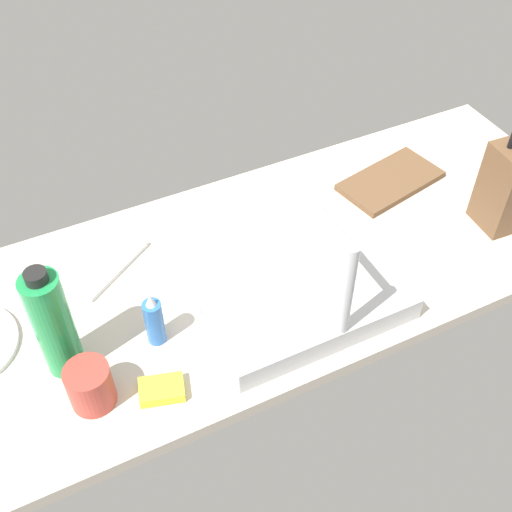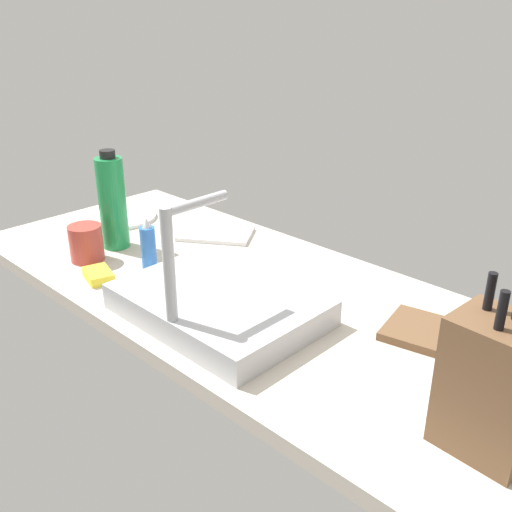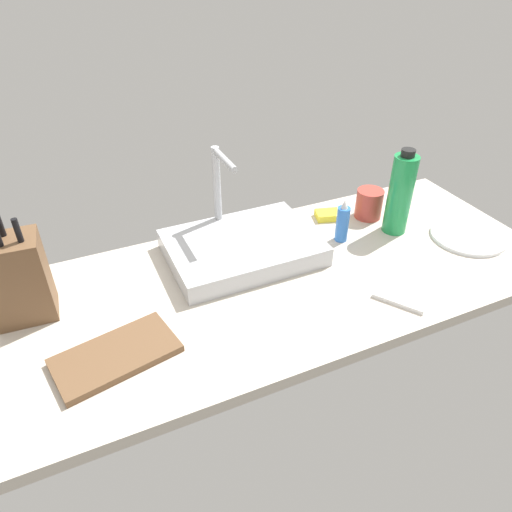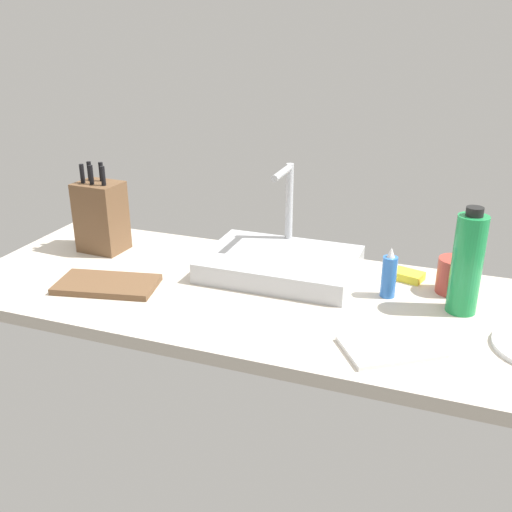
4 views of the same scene
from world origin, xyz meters
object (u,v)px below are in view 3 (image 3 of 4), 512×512
(knife_block, at_px, (18,279))
(soap_bottle, at_px, (342,223))
(dinner_plate, at_px, (468,236))
(faucet, at_px, (220,187))
(dish_sponge, at_px, (329,215))
(sink_basin, at_px, (243,248))
(coffee_mug, at_px, (369,204))
(dish_towel, at_px, (409,283))
(cutting_board, at_px, (116,355))
(water_bottle, at_px, (400,194))

(knife_block, xyz_separation_m, soap_bottle, (0.93, -0.03, -0.05))
(dinner_plate, bearing_deg, faucet, 155.38)
(dish_sponge, bearing_deg, faucet, 174.09)
(sink_basin, distance_m, coffee_mug, 0.49)
(dish_towel, bearing_deg, sink_basin, 138.76)
(knife_block, height_order, soap_bottle, knife_block)
(coffee_mug, bearing_deg, dish_sponge, 160.24)
(knife_block, distance_m, cutting_board, 0.32)
(coffee_mug, bearing_deg, dinner_plate, -48.66)
(sink_basin, distance_m, faucet, 0.20)
(dinner_plate, xyz_separation_m, dish_towel, (-0.33, -0.12, 0.00))
(cutting_board, relative_size, dish_towel, 1.29)
(dish_sponge, bearing_deg, coffee_mug, -19.76)
(faucet, height_order, knife_block, faucet)
(sink_basin, xyz_separation_m, dinner_plate, (0.70, -0.21, -0.02))
(water_bottle, bearing_deg, faucet, 159.94)
(sink_basin, bearing_deg, dinner_plate, -16.28)
(water_bottle, xyz_separation_m, dish_sponge, (-0.15, 0.16, -0.12))
(soap_bottle, bearing_deg, coffee_mug, 27.81)
(cutting_board, height_order, dish_towel, cutting_board)
(soap_bottle, height_order, dinner_plate, soap_bottle)
(knife_block, relative_size, coffee_mug, 2.87)
(water_bottle, bearing_deg, cutting_board, -168.46)
(dinner_plate, relative_size, coffee_mug, 2.35)
(soap_bottle, xyz_separation_m, dish_towel, (0.05, -0.28, -0.06))
(sink_basin, distance_m, soap_bottle, 0.33)
(cutting_board, distance_m, water_bottle, 0.97)
(coffee_mug, xyz_separation_m, dish_sponge, (-0.13, 0.05, -0.04))
(sink_basin, relative_size, cutting_board, 1.58)
(sink_basin, xyz_separation_m, knife_block, (-0.61, -0.01, 0.09))
(cutting_board, bearing_deg, sink_basin, 31.22)
(coffee_mug, bearing_deg, cutting_board, -161.76)
(sink_basin, relative_size, dinner_plate, 1.89)
(dish_sponge, bearing_deg, soap_bottle, -105.95)
(knife_block, height_order, water_bottle, knife_block)
(soap_bottle, xyz_separation_m, coffee_mug, (0.16, 0.09, -0.01))
(water_bottle, distance_m, dinner_plate, 0.27)
(soap_bottle, xyz_separation_m, dinner_plate, (0.38, -0.16, -0.06))
(soap_bottle, height_order, dish_towel, soap_bottle)
(water_bottle, xyz_separation_m, coffee_mug, (-0.03, 0.11, -0.08))
(soap_bottle, distance_m, dish_sponge, 0.15)
(water_bottle, height_order, coffee_mug, water_bottle)
(soap_bottle, bearing_deg, dinner_plate, -22.73)
(dinner_plate, bearing_deg, cutting_board, -177.18)
(sink_basin, bearing_deg, water_bottle, -7.61)
(faucet, xyz_separation_m, cutting_board, (-0.41, -0.39, -0.17))
(cutting_board, bearing_deg, dish_towel, -4.45)
(sink_basin, distance_m, dinner_plate, 0.73)
(cutting_board, bearing_deg, faucet, 43.25)
(cutting_board, distance_m, soap_bottle, 0.78)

